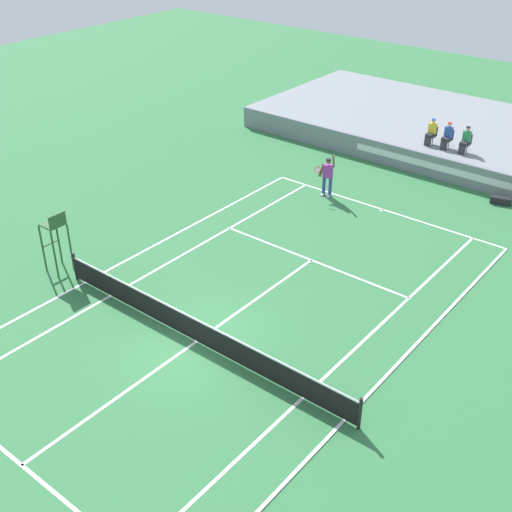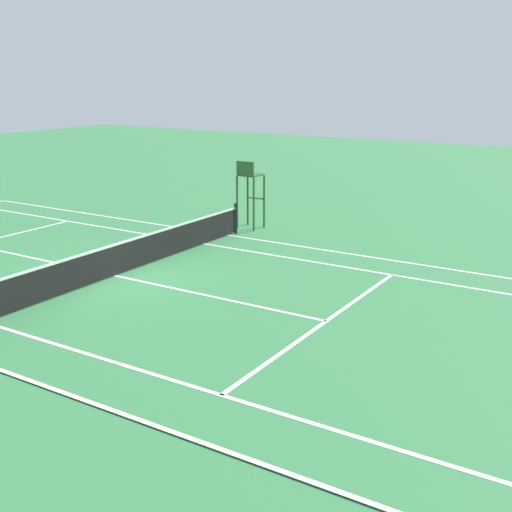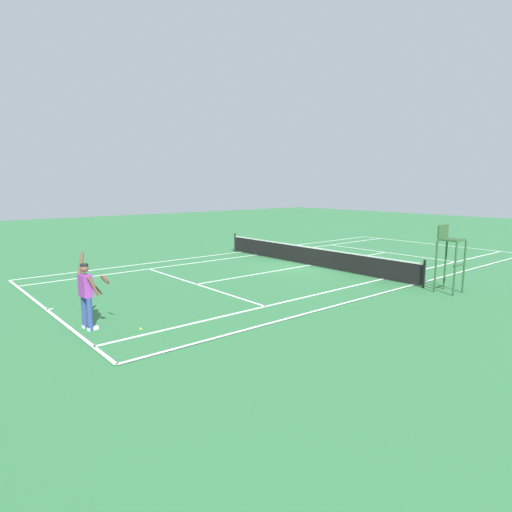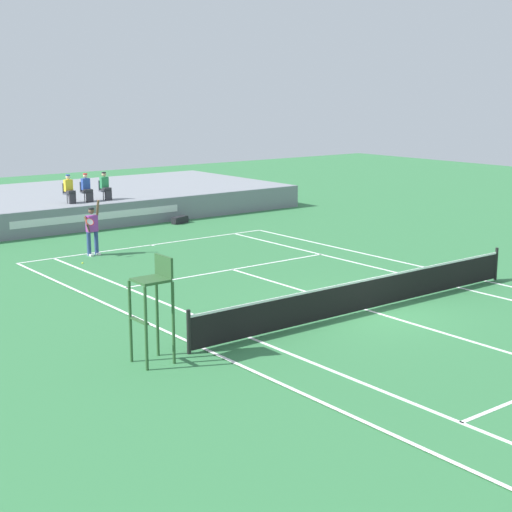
{
  "view_description": "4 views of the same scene",
  "coord_description": "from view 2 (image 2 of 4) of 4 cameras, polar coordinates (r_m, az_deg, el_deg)",
  "views": [
    {
      "loc": [
        11.83,
        -11.74,
        13.03
      ],
      "look_at": [
        -0.81,
        4.04,
        1.0
      ],
      "focal_mm": 46.39,
      "sensor_mm": 36.0,
      "label": 1
    },
    {
      "loc": [
        12.41,
        12.29,
        5.38
      ],
      "look_at": [
        -0.81,
        4.04,
        1.0
      ],
      "focal_mm": 45.61,
      "sensor_mm": 36.0,
      "label": 2
    },
    {
      "loc": [
        -14.3,
        15.3,
        3.87
      ],
      "look_at": [
        -0.81,
        4.04,
        1.0
      ],
      "focal_mm": 30.62,
      "sensor_mm": 36.0,
      "label": 3
    },
    {
      "loc": [
        -15.38,
        -14.7,
        6.05
      ],
      "look_at": [
        -0.81,
        4.04,
        1.0
      ],
      "focal_mm": 54.68,
      "sensor_mm": 36.0,
      "label": 4
    }
  ],
  "objects": [
    {
      "name": "ground_plane",
      "position": [
        18.27,
        -12.18,
        -1.79
      ],
      "size": [
        80.0,
        80.0,
        0.0
      ],
      "primitive_type": "plane",
      "color": "#337542"
    },
    {
      "name": "court",
      "position": [
        18.27,
        -12.18,
        -1.76
      ],
      "size": [
        11.08,
        23.88,
        0.03
      ],
      "color": "#337542",
      "rests_on": "ground"
    },
    {
      "name": "net",
      "position": [
        18.13,
        -12.27,
        -0.21
      ],
      "size": [
        11.98,
        0.1,
        1.07
      ],
      "color": "black",
      "rests_on": "ground"
    },
    {
      "name": "umpire_chair",
      "position": [
        23.16,
        -0.57,
        6.2
      ],
      "size": [
        0.77,
        0.77,
        2.44
      ],
      "color": "#2D562D",
      "rests_on": "ground"
    }
  ]
}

